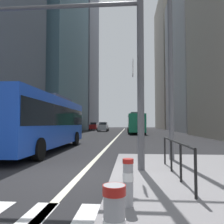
{
  "coord_description": "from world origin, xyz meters",
  "views": [
    {
      "loc": [
        1.52,
        -6.87,
        1.6
      ],
      "look_at": [
        -0.7,
        21.79,
        3.13
      ],
      "focal_mm": 35.77,
      "sensor_mm": 36.0,
      "label": 1
    }
  ],
  "objects_px": {
    "city_bus_blue_oncoming": "(43,120)",
    "traffic_signal_gantry": "(67,47)",
    "car_receding_far": "(140,127)",
    "street_lamp_post": "(170,36)",
    "car_oncoming_mid": "(94,126)",
    "city_bus_red_receding": "(136,122)",
    "car_oncoming_far": "(103,127)",
    "car_receding_near": "(135,127)",
    "bollard_left": "(128,180)",
    "city_bus_red_distant": "(136,123)"
  },
  "relations": [
    {
      "from": "city_bus_blue_oncoming",
      "to": "traffic_signal_gantry",
      "type": "distance_m",
      "value": 6.95
    },
    {
      "from": "city_bus_blue_oncoming",
      "to": "car_receding_far",
      "type": "distance_m",
      "value": 35.77
    },
    {
      "from": "street_lamp_post",
      "to": "car_oncoming_mid",
      "type": "bearing_deg",
      "value": 102.88
    },
    {
      "from": "city_bus_red_receding",
      "to": "traffic_signal_gantry",
      "type": "distance_m",
      "value": 30.44
    },
    {
      "from": "city_bus_red_receding",
      "to": "car_oncoming_far",
      "type": "bearing_deg",
      "value": 125.15
    },
    {
      "from": "car_receding_near",
      "to": "car_receding_far",
      "type": "height_order",
      "value": "same"
    },
    {
      "from": "city_bus_red_receding",
      "to": "traffic_signal_gantry",
      "type": "bearing_deg",
      "value": -95.96
    },
    {
      "from": "car_oncoming_mid",
      "to": "traffic_signal_gantry",
      "type": "bearing_deg",
      "value": -82.03
    },
    {
      "from": "car_oncoming_mid",
      "to": "car_receding_near",
      "type": "relative_size",
      "value": 0.99
    },
    {
      "from": "traffic_signal_gantry",
      "to": "street_lamp_post",
      "type": "xyz_separation_m",
      "value": [
        3.79,
        2.14,
        1.12
      ]
    },
    {
      "from": "traffic_signal_gantry",
      "to": "bollard_left",
      "type": "bearing_deg",
      "value": -56.92
    },
    {
      "from": "car_receding_near",
      "to": "city_bus_red_receding",
      "type": "bearing_deg",
      "value": -90.62
    },
    {
      "from": "city_bus_red_receding",
      "to": "car_receding_far",
      "type": "distance_m",
      "value": 10.66
    },
    {
      "from": "car_oncoming_mid",
      "to": "car_receding_near",
      "type": "distance_m",
      "value": 13.1
    },
    {
      "from": "city_bus_blue_oncoming",
      "to": "city_bus_red_receding",
      "type": "distance_m",
      "value": 25.19
    },
    {
      "from": "city_bus_blue_oncoming",
      "to": "car_receding_far",
      "type": "height_order",
      "value": "city_bus_blue_oncoming"
    },
    {
      "from": "city_bus_blue_oncoming",
      "to": "car_receding_near",
      "type": "height_order",
      "value": "city_bus_blue_oncoming"
    },
    {
      "from": "city_bus_red_receding",
      "to": "street_lamp_post",
      "type": "bearing_deg",
      "value": -88.7
    },
    {
      "from": "car_receding_far",
      "to": "street_lamp_post",
      "type": "xyz_separation_m",
      "value": [
        -0.63,
        -38.6,
        4.29
      ]
    },
    {
      "from": "city_bus_red_distant",
      "to": "car_oncoming_far",
      "type": "xyz_separation_m",
      "value": [
        -7.29,
        -11.2,
        -0.85
      ]
    },
    {
      "from": "city_bus_red_receding",
      "to": "city_bus_blue_oncoming",
      "type": "bearing_deg",
      "value": -104.31
    },
    {
      "from": "street_lamp_post",
      "to": "bollard_left",
      "type": "xyz_separation_m",
      "value": [
        -1.74,
        -5.28,
        -4.67
      ]
    },
    {
      "from": "city_bus_blue_oncoming",
      "to": "city_bus_red_receding",
      "type": "relative_size",
      "value": 0.99
    },
    {
      "from": "car_receding_near",
      "to": "car_receding_far",
      "type": "relative_size",
      "value": 0.96
    },
    {
      "from": "car_receding_near",
      "to": "bollard_left",
      "type": "relative_size",
      "value": 5.19
    },
    {
      "from": "car_receding_near",
      "to": "car_receding_far",
      "type": "bearing_deg",
      "value": 38.58
    },
    {
      "from": "bollard_left",
      "to": "city_bus_blue_oncoming",
      "type": "bearing_deg",
      "value": 119.86
    },
    {
      "from": "car_receding_near",
      "to": "street_lamp_post",
      "type": "distance_m",
      "value": 37.92
    },
    {
      "from": "city_bus_red_receding",
      "to": "street_lamp_post",
      "type": "xyz_separation_m",
      "value": [
        0.64,
        -28.05,
        3.45
      ]
    },
    {
      "from": "city_bus_blue_oncoming",
      "to": "bollard_left",
      "type": "relative_size",
      "value": 13.14
    },
    {
      "from": "car_oncoming_mid",
      "to": "bollard_left",
      "type": "bearing_deg",
      "value": -80.28
    },
    {
      "from": "car_receding_near",
      "to": "bollard_left",
      "type": "bearing_deg",
      "value": -91.61
    },
    {
      "from": "traffic_signal_gantry",
      "to": "bollard_left",
      "type": "height_order",
      "value": "traffic_signal_gantry"
    },
    {
      "from": "car_oncoming_far",
      "to": "traffic_signal_gantry",
      "type": "xyz_separation_m",
      "value": [
        3.38,
        -39.46,
        3.17
      ]
    },
    {
      "from": "car_oncoming_mid",
      "to": "car_receding_far",
      "type": "height_order",
      "value": "same"
    },
    {
      "from": "car_receding_far",
      "to": "car_oncoming_far",
      "type": "distance_m",
      "value": 7.9
    },
    {
      "from": "city_bus_blue_oncoming",
      "to": "traffic_signal_gantry",
      "type": "relative_size",
      "value": 1.52
    },
    {
      "from": "car_oncoming_far",
      "to": "street_lamp_post",
      "type": "bearing_deg",
      "value": -79.13
    },
    {
      "from": "car_receding_near",
      "to": "car_receding_far",
      "type": "xyz_separation_m",
      "value": [
        1.16,
        0.92,
        0.0
      ]
    },
    {
      "from": "city_bus_blue_oncoming",
      "to": "car_oncoming_mid",
      "type": "bearing_deg",
      "value": 94.96
    },
    {
      "from": "city_bus_blue_oncoming",
      "to": "car_oncoming_mid",
      "type": "xyz_separation_m",
      "value": [
        -3.68,
        42.49,
        -0.85
      ]
    },
    {
      "from": "street_lamp_post",
      "to": "car_oncoming_far",
      "type": "bearing_deg",
      "value": 100.87
    },
    {
      "from": "city_bus_blue_oncoming",
      "to": "bollard_left",
      "type": "xyz_separation_m",
      "value": [
        5.12,
        -8.92,
        -1.22
      ]
    },
    {
      "from": "car_oncoming_far",
      "to": "car_receding_near",
      "type": "bearing_deg",
      "value": 3.09
    },
    {
      "from": "city_bus_red_distant",
      "to": "bollard_left",
      "type": "bearing_deg",
      "value": -91.98
    },
    {
      "from": "car_receding_far",
      "to": "street_lamp_post",
      "type": "distance_m",
      "value": 38.84
    },
    {
      "from": "city_bus_red_distant",
      "to": "street_lamp_post",
      "type": "distance_m",
      "value": 48.65
    },
    {
      "from": "city_bus_red_receding",
      "to": "car_oncoming_mid",
      "type": "xyz_separation_m",
      "value": [
        -9.91,
        18.08,
        -0.85
      ]
    },
    {
      "from": "city_bus_red_distant",
      "to": "street_lamp_post",
      "type": "height_order",
      "value": "street_lamp_post"
    },
    {
      "from": "car_receding_near",
      "to": "car_oncoming_far",
      "type": "xyz_separation_m",
      "value": [
        -6.63,
        -0.36,
        0.0
      ]
    }
  ]
}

